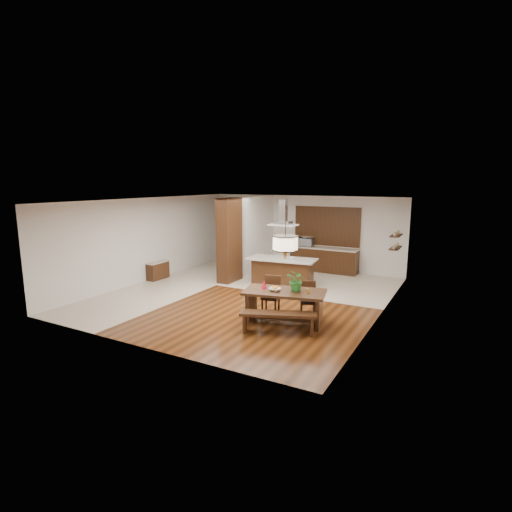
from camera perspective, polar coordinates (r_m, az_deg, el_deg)
The scene contains 25 objects.
room_shell at distance 11.99m, azimuth -1.26°, elevation 3.94°, with size 9.00×9.04×2.92m.
tile_hallway at distance 13.93m, azimuth -11.11°, elevation -3.92°, with size 2.50×9.00×0.01m, color beige.
tile_kitchen at distance 14.09m, azimuth 8.31°, elevation -3.67°, with size 5.50×4.00×0.01m, color beige.
soffit_band at distance 11.92m, azimuth -1.28°, elevation 7.87°, with size 8.00×9.00×0.02m, color #3F1A0F.
partition_pier at distance 13.81m, azimuth -3.82°, elevation 2.25°, with size 0.45×1.00×2.90m, color black.
partition_stub at distance 15.60m, azimuth 0.32°, elevation 3.25°, with size 0.18×2.40×2.90m, color silver.
hallway_console at distance 14.68m, azimuth -13.85°, elevation -2.04°, with size 0.37×0.88×0.63m, color black.
hallway_doorway at distance 17.24m, azimuth -1.76°, elevation 2.61°, with size 1.10×0.20×2.10m, color black.
rear_counter at distance 15.63m, azimuth 9.67°, elevation -0.51°, with size 2.60×0.62×0.95m.
kitchen_window at distance 15.68m, azimuth 10.13°, elevation 4.22°, with size 2.60×0.08×1.50m, color #A16930.
shelf_lower at distance 13.25m, azimuth 19.30°, elevation 1.10°, with size 0.26×0.90×0.04m, color black.
shelf_upper at distance 13.20m, azimuth 19.41°, elevation 2.81°, with size 0.26×0.90×0.04m, color black.
dining_table at distance 9.88m, azimuth 4.10°, elevation -6.19°, with size 2.14×1.40×0.82m.
dining_bench at distance 9.33m, azimuth 3.18°, elevation -9.51°, with size 1.77×0.39×0.50m, color black, non-canonical shape.
dining_chair_left at distance 10.58m, azimuth 2.12°, elevation -5.63°, with size 0.44×0.44×1.00m, color black, non-canonical shape.
dining_chair_right at distance 10.41m, azimuth 7.43°, elevation -6.22°, with size 0.40×0.40×0.91m, color black, non-canonical shape.
pendant_lantern at distance 9.54m, azimuth 4.23°, elevation 3.29°, with size 0.64×0.64×1.31m, color #FAE7BF, non-canonical shape.
foliage_plant at distance 9.76m, azimuth 5.85°, elevation -3.52°, with size 0.47×0.41×0.52m, color #256F28.
fruit_bowl at distance 9.79m, azimuth 2.70°, elevation -4.80°, with size 0.29×0.29×0.07m, color beige.
napkin_cone at distance 9.97m, azimuth 1.15°, elevation -4.08°, with size 0.14×0.14×0.21m, color red.
gold_ornament at distance 9.66m, azimuth 7.37°, elevation -4.99°, with size 0.07×0.07×0.10m, color gold.
kitchen_island at distance 13.41m, azimuth 3.80°, elevation -2.22°, with size 2.35×1.22×0.93m.
range_hood at distance 13.12m, azimuth 3.92°, elevation 6.27°, with size 0.90×0.55×0.87m, color silver, non-canonical shape.
island_cup at distance 13.09m, azimuth 5.18°, elevation -0.31°, with size 0.12×0.12×0.10m, color white.
microwave at distance 15.77m, azimuth 7.10°, elevation 2.01°, with size 0.59×0.40×0.33m, color silver.
Camera 1 is at (5.93, -10.33, 3.47)m, focal length 28.00 mm.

